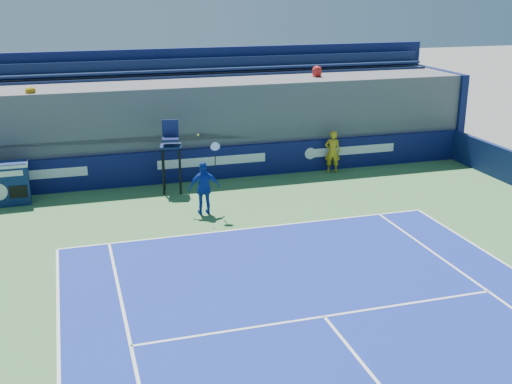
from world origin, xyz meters
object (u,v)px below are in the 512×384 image
object	(u,v)px
ball_person	(332,152)
match_clock	(8,182)
tennis_player	(204,188)
umpire_chair	(171,149)

from	to	relation	value
ball_person	match_clock	world-z (taller)	ball_person
ball_person	tennis_player	distance (m)	6.43
umpire_chair	tennis_player	size ratio (longest dim) A/B	0.96
ball_person	match_clock	bearing A→B (deg)	20.49
match_clock	umpire_chair	bearing A→B (deg)	-2.26
ball_person	umpire_chair	world-z (taller)	umpire_chair
match_clock	tennis_player	world-z (taller)	tennis_player
ball_person	umpire_chair	xyz separation A→B (m)	(-6.19, -0.60, 0.71)
ball_person	match_clock	size ratio (longest dim) A/B	1.15
ball_person	tennis_player	xyz separation A→B (m)	(-5.61, -3.14, 0.04)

